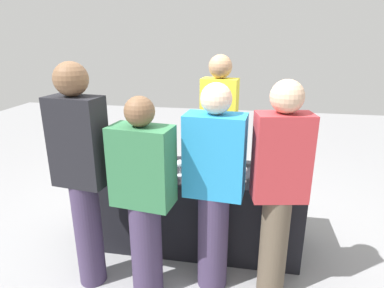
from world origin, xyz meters
name	(u,v)px	position (x,y,z in m)	size (l,w,h in m)	color
ground_plane	(192,240)	(0.00, 0.00, 0.00)	(12.00, 12.00, 0.00)	gray
tasting_table	(192,206)	(0.00, 0.00, 0.37)	(1.95, 0.66, 0.75)	black
wine_bottle_0	(122,147)	(-0.73, 0.17, 0.87)	(0.06, 0.06, 0.33)	black
wine_bottle_1	(132,150)	(-0.61, 0.13, 0.86)	(0.07, 0.07, 0.31)	black
wine_bottle_2	(152,153)	(-0.39, 0.07, 0.86)	(0.08, 0.08, 0.32)	black
wine_bottle_3	(170,153)	(-0.24, 0.13, 0.85)	(0.07, 0.07, 0.29)	black
wine_bottle_4	(190,154)	(-0.04, 0.12, 0.86)	(0.07, 0.07, 0.31)	black
wine_bottle_5	(225,156)	(0.29, 0.08, 0.87)	(0.08, 0.08, 0.34)	black
wine_bottle_6	(241,156)	(0.44, 0.14, 0.86)	(0.07, 0.07, 0.30)	black
wine_glass_0	(117,157)	(-0.69, -0.05, 0.85)	(0.07, 0.07, 0.14)	silver
wine_glass_1	(180,164)	(-0.08, -0.14, 0.85)	(0.07, 0.07, 0.15)	silver
wine_glass_2	(192,168)	(0.03, -0.17, 0.84)	(0.06, 0.06, 0.13)	silver
wine_glass_3	(222,168)	(0.29, -0.15, 0.85)	(0.07, 0.07, 0.14)	silver
wine_glass_4	(244,171)	(0.47, -0.17, 0.85)	(0.06, 0.06, 0.14)	silver
wine_glass_5	(255,168)	(0.56, -0.11, 0.85)	(0.06, 0.06, 0.14)	silver
server_pouring	(219,131)	(0.18, 0.57, 0.97)	(0.39, 0.24, 1.74)	black
guest_0	(82,171)	(-0.71, -0.67, 0.97)	(0.41, 0.26, 1.75)	#3F3351
guest_1	(144,196)	(-0.23, -0.69, 0.82)	(0.46, 0.29, 1.54)	#3F3351
guest_2	(214,186)	(0.26, -0.54, 0.87)	(0.45, 0.27, 1.62)	#3F3351
guest_3	(279,187)	(0.72, -0.55, 0.91)	(0.41, 0.27, 1.65)	brown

